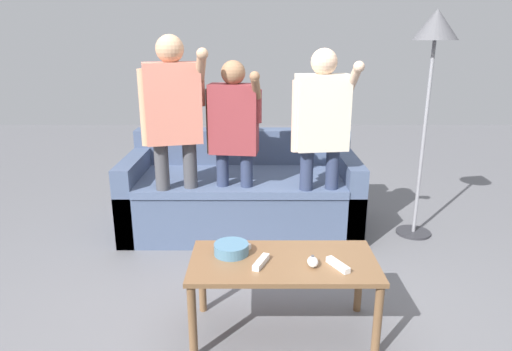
% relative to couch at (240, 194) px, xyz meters
% --- Properties ---
extents(ground_plane, '(12.00, 12.00, 0.00)m').
position_rel_couch_xyz_m(ground_plane, '(0.13, -1.29, -0.29)').
color(ground_plane, slate).
extents(couch, '(1.91, 0.92, 0.79)m').
position_rel_couch_xyz_m(couch, '(0.00, 0.00, 0.00)').
color(couch, '#475675').
rests_on(couch, ground).
extents(coffee_table, '(0.99, 0.49, 0.44)m').
position_rel_couch_xyz_m(coffee_table, '(0.27, -1.49, 0.10)').
color(coffee_table, brown).
rests_on(coffee_table, ground).
extents(snack_bowl, '(0.19, 0.19, 0.06)m').
position_rel_couch_xyz_m(snack_bowl, '(-0.01, -1.42, 0.19)').
color(snack_bowl, teal).
rests_on(snack_bowl, coffee_table).
extents(game_remote_nunchuk, '(0.06, 0.09, 0.05)m').
position_rel_couch_xyz_m(game_remote_nunchuk, '(0.41, -1.56, 0.18)').
color(game_remote_nunchuk, white).
rests_on(game_remote_nunchuk, coffee_table).
extents(floor_lamp, '(0.33, 0.33, 1.77)m').
position_rel_couch_xyz_m(floor_lamp, '(1.44, -0.18, 1.24)').
color(floor_lamp, '#2D2D33').
rests_on(floor_lamp, ground).
extents(player_left, '(0.51, 0.33, 1.59)m').
position_rel_couch_xyz_m(player_left, '(-0.47, -0.41, 0.72)').
color(player_left, '#47474C').
rests_on(player_left, ground).
extents(player_center, '(0.41, 0.33, 1.42)m').
position_rel_couch_xyz_m(player_center, '(-0.04, -0.35, 0.60)').
color(player_center, '#2D3856').
rests_on(player_center, ground).
extents(player_right, '(0.47, 0.32, 1.50)m').
position_rel_couch_xyz_m(player_right, '(0.60, -0.42, 0.66)').
color(player_right, '#2D3856').
rests_on(player_right, ground).
extents(game_remote_wand_near, '(0.09, 0.16, 0.03)m').
position_rel_couch_xyz_m(game_remote_wand_near, '(0.15, -1.54, 0.17)').
color(game_remote_wand_near, white).
rests_on(game_remote_wand_near, coffee_table).
extents(game_remote_wand_far, '(0.11, 0.16, 0.03)m').
position_rel_couch_xyz_m(game_remote_wand_far, '(0.54, -1.57, 0.17)').
color(game_remote_wand_far, white).
rests_on(game_remote_wand_far, coffee_table).
extents(game_remote_wand_spare, '(0.12, 0.15, 0.03)m').
position_rel_couch_xyz_m(game_remote_wand_spare, '(0.04, -1.41, 0.17)').
color(game_remote_wand_spare, white).
rests_on(game_remote_wand_spare, coffee_table).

